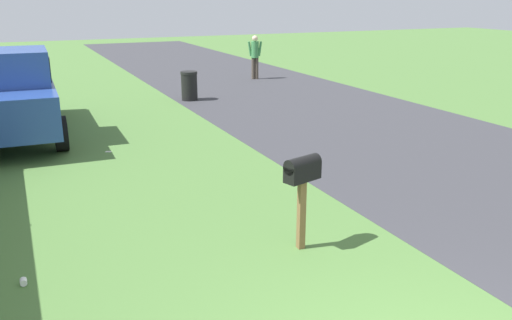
# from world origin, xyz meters

# --- Properties ---
(road_asphalt) EXTENTS (60.00, 6.73, 0.01)m
(road_asphalt) POSITION_xyz_m (6.00, -5.00, 0.00)
(road_asphalt) COLOR #38383D
(road_asphalt) RESTS_ON ground
(mailbox) EXTENTS (0.34, 0.54, 1.28)m
(mailbox) POSITION_xyz_m (3.13, -0.24, 1.02)
(mailbox) COLOR brown
(mailbox) RESTS_ON ground
(pickup_truck) EXTENTS (5.56, 2.23, 2.09)m
(pickup_truck) POSITION_xyz_m (11.04, 3.08, 1.11)
(pickup_truck) COLOR #284793
(pickup_truck) RESTS_ON ground
(trash_bin) EXTENTS (0.53, 0.53, 0.92)m
(trash_bin) POSITION_xyz_m (13.84, -2.10, 0.46)
(trash_bin) COLOR black
(trash_bin) RESTS_ON ground
(pedestrian) EXTENTS (0.30, 0.55, 1.71)m
(pedestrian) POSITION_xyz_m (17.08, -5.86, 0.99)
(pedestrian) COLOR #4C4238
(pedestrian) RESTS_ON ground
(litter_cup_midfield_a) EXTENTS (0.10, 0.08, 0.08)m
(litter_cup_midfield_a) POSITION_xyz_m (3.62, 3.17, 0.04)
(litter_cup_midfield_a) COLOR white
(litter_cup_midfield_a) RESTS_ON ground
(litter_wrapper_midfield_b) EXTENTS (0.13, 0.15, 0.01)m
(litter_wrapper_midfield_b) POSITION_xyz_m (8.89, 1.31, 0.00)
(litter_wrapper_midfield_b) COLOR silver
(litter_wrapper_midfield_b) RESTS_ON ground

